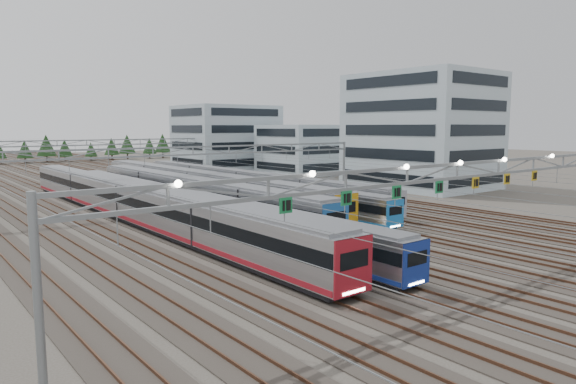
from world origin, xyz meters
TOP-DOWN VIEW (x-y plane):
  - ground at (0.00, 0.00)m, footprint 400.00×400.00m
  - track_bed at (0.00, 100.00)m, footprint 54.00×260.00m
  - train_a at (-11.25, 33.48)m, footprint 3.12×68.78m
  - train_b at (-6.75, 30.08)m, footprint 2.59×64.06m
  - train_c at (-2.25, 36.37)m, footprint 3.06×52.63m
  - train_d at (2.25, 43.24)m, footprint 3.12×59.94m
  - train_e at (6.75, 42.96)m, footprint 2.54×63.79m
  - train_f at (11.25, 45.00)m, footprint 2.69×61.26m
  - gantry_near at (-0.05, -0.12)m, footprint 56.36×0.61m
  - gantry_mid at (0.00, 40.00)m, footprint 56.36×0.36m
  - gantry_far at (0.00, 85.00)m, footprint 56.36×0.36m
  - depot_bldg_south at (41.15, 34.46)m, footprint 18.00×22.00m
  - depot_bldg_mid at (40.79, 66.85)m, footprint 14.00×16.00m
  - depot_bldg_north at (35.28, 89.12)m, footprint 22.00×18.00m
  - treeline at (5.40, 142.42)m, footprint 106.40×5.60m

SIDE VIEW (x-z plane):
  - ground at x=0.00m, z-range 0.00..0.00m
  - track_bed at x=0.00m, z-range -1.22..4.20m
  - train_e at x=6.75m, z-range 0.25..3.55m
  - train_b at x=-6.75m, z-range 0.25..3.62m
  - train_f at x=11.25m, z-range 0.25..3.75m
  - train_c at x=-2.25m, z-range 0.25..4.24m
  - train_a at x=-11.25m, z-range 0.25..4.32m
  - train_d at x=2.25m, z-range 0.25..4.33m
  - treeline at x=5.40m, z-range 0.72..7.74m
  - depot_bldg_mid at x=40.79m, z-range 0.00..10.90m
  - gantry_mid at x=0.00m, z-range 2.39..10.39m
  - gantry_far at x=0.00m, z-range 2.39..10.39m
  - gantry_near at x=-0.05m, z-range 3.05..11.13m
  - depot_bldg_north at x=35.28m, z-range 0.00..15.63m
  - depot_bldg_south at x=41.15m, z-range 0.00..19.47m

